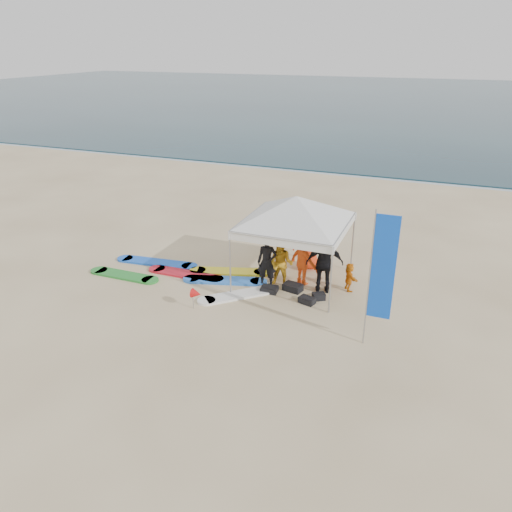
{
  "coord_description": "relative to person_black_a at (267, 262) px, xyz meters",
  "views": [
    {
      "loc": [
        5.61,
        -9.95,
        7.02
      ],
      "look_at": [
        0.66,
        2.6,
        1.2
      ],
      "focal_mm": 35.0,
      "sensor_mm": 36.0,
      "label": 1
    }
  ],
  "objects": [
    {
      "name": "canopy_tent",
      "position": [
        0.68,
        0.62,
        1.98
      ],
      "size": [
        4.27,
        4.27,
        3.22
      ],
      "color": "#A5A5A8",
      "rests_on": "ground"
    },
    {
      "name": "gear_pile",
      "position": [
        0.94,
        -0.24,
        -0.72
      ],
      "size": [
        2.01,
        1.05,
        0.22
      ],
      "color": "black",
      "rests_on": "ground"
    },
    {
      "name": "ground",
      "position": [
        -0.83,
        -3.1,
        -0.82
      ],
      "size": [
        120.0,
        120.0,
        0.0
      ],
      "primitive_type": "plane",
      "color": "beige",
      "rests_on": "ground"
    },
    {
      "name": "person_black_a",
      "position": [
        0.0,
        0.0,
        0.0
      ],
      "size": [
        0.66,
        0.49,
        1.64
      ],
      "primitive_type": "imported",
      "rotation": [
        0.0,
        0.0,
        0.17
      ],
      "color": "black",
      "rests_on": "ground"
    },
    {
      "name": "marker_pennant",
      "position": [
        -1.34,
        -2.09,
        -0.33
      ],
      "size": [
        0.28,
        0.28,
        0.64
      ],
      "color": "#A5A5A8",
      "rests_on": "ground"
    },
    {
      "name": "ocean",
      "position": [
        -0.83,
        56.9,
        -0.78
      ],
      "size": [
        160.0,
        84.0,
        0.08
      ],
      "primitive_type": "cube",
      "color": "#0C2633",
      "rests_on": "ground"
    },
    {
      "name": "shoreline_foam",
      "position": [
        -0.83,
        15.1,
        -0.82
      ],
      "size": [
        160.0,
        1.2,
        0.01
      ],
      "primitive_type": "cube",
      "color": "silver",
      "rests_on": "ground"
    },
    {
      "name": "person_seated",
      "position": [
        2.42,
        0.67,
        -0.37
      ],
      "size": [
        0.66,
        0.85,
        0.89
      ],
      "primitive_type": "imported",
      "rotation": [
        0.0,
        0.0,
        2.11
      ],
      "color": "orange",
      "rests_on": "ground"
    },
    {
      "name": "feather_flag",
      "position": [
        3.64,
        -2.09,
        1.27
      ],
      "size": [
        0.6,
        0.04,
        3.55
      ],
      "color": "#A5A5A8",
      "rests_on": "ground"
    },
    {
      "name": "person_yellow",
      "position": [
        0.42,
        0.13,
        -0.05
      ],
      "size": [
        0.77,
        0.61,
        1.55
      ],
      "primitive_type": "imported",
      "rotation": [
        0.0,
        0.0,
        0.04
      ],
      "color": "gold",
      "rests_on": "ground"
    },
    {
      "name": "person_black_b",
      "position": [
        1.72,
        0.28,
        0.13
      ],
      "size": [
        1.2,
        0.77,
        1.9
      ],
      "primitive_type": "imported",
      "rotation": [
        0.0,
        0.0,
        3.43
      ],
      "color": "black",
      "rests_on": "ground"
    },
    {
      "name": "person_orange_a",
      "position": [
        1.0,
        0.6,
        0.01
      ],
      "size": [
        1.23,
        1.01,
        1.66
      ],
      "primitive_type": "imported",
      "rotation": [
        0.0,
        0.0,
        2.71
      ],
      "color": "#DE4613",
      "rests_on": "ground"
    },
    {
      "name": "person_orange_b",
      "position": [
        0.78,
        1.76,
        0.16
      ],
      "size": [
        1.14,
        1.0,
        1.96
      ],
      "primitive_type": "imported",
      "rotation": [
        0.0,
        0.0,
        3.63
      ],
      "color": "#EF3A15",
      "rests_on": "ground"
    },
    {
      "name": "surfboard_spread",
      "position": [
        -2.5,
        -0.25,
        -0.79
      ],
      "size": [
        5.9,
        2.87,
        0.07
      ],
      "color": "blue",
      "rests_on": "ground"
    }
  ]
}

